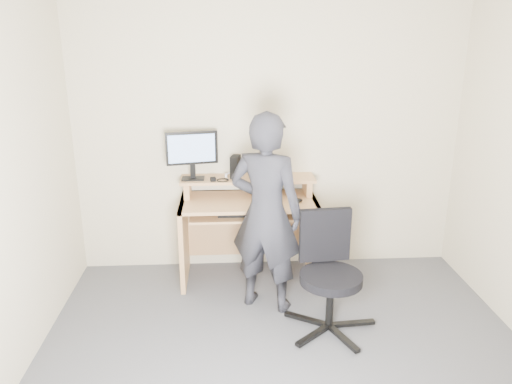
{
  "coord_description": "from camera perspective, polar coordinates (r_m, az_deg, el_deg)",
  "views": [
    {
      "loc": [
        -0.39,
        -2.69,
        2.17
      ],
      "look_at": [
        -0.16,
        1.05,
        0.95
      ],
      "focal_mm": 35.0,
      "sensor_mm": 36.0,
      "label": 1
    }
  ],
  "objects": [
    {
      "name": "travel_mug",
      "position": [
        4.44,
        0.2,
        2.67
      ],
      "size": [
        0.08,
        0.08,
        0.17
      ],
      "primitive_type": "cylinder",
      "rotation": [
        0.0,
        0.0,
        -0.05
      ],
      "color": "#BCBCC1",
      "rests_on": "desk"
    },
    {
      "name": "person",
      "position": [
        3.9,
        1.15,
        -2.48
      ],
      "size": [
        0.69,
        0.59,
        1.61
      ],
      "primitive_type": "imported",
      "rotation": [
        0.0,
        0.0,
        2.72
      ],
      "color": "black",
      "rests_on": "ground"
    },
    {
      "name": "mouse",
      "position": [
        4.31,
        4.72,
        -0.96
      ],
      "size": [
        0.11,
        0.08,
        0.04
      ],
      "primitive_type": "ellipsoid",
      "rotation": [
        0.0,
        0.0,
        -0.16
      ],
      "color": "black",
      "rests_on": "desk"
    },
    {
      "name": "headphones",
      "position": [
        4.5,
        -2.57,
        1.87
      ],
      "size": [
        0.2,
        0.2,
        0.06
      ],
      "primitive_type": "torus",
      "rotation": [
        0.26,
        0.0,
        -0.32
      ],
      "color": "silver",
      "rests_on": "desk"
    },
    {
      "name": "office_chair",
      "position": [
        3.79,
        8.31,
        -8.63
      ],
      "size": [
        0.68,
        0.7,
        0.88
      ],
      "rotation": [
        0.0,
        0.0,
        0.08
      ],
      "color": "black",
      "rests_on": "ground"
    },
    {
      "name": "external_drive",
      "position": [
        4.44,
        -2.37,
        2.91
      ],
      "size": [
        0.1,
        0.14,
        0.2
      ],
      "primitive_type": "cube",
      "rotation": [
        0.0,
        0.0,
        -0.27
      ],
      "color": "black",
      "rests_on": "desk"
    },
    {
      "name": "desk",
      "position": [
        4.52,
        -0.88,
        -2.99
      ],
      "size": [
        1.2,
        0.6,
        0.91
      ],
      "color": "tan",
      "rests_on": "ground"
    },
    {
      "name": "smartphone",
      "position": [
        4.45,
        2.8,
        1.63
      ],
      "size": [
        0.08,
        0.13,
        0.01
      ],
      "primitive_type": "cube",
      "rotation": [
        0.0,
        0.0,
        0.06
      ],
      "color": "black",
      "rests_on": "desk"
    },
    {
      "name": "ground",
      "position": [
        3.47,
        3.93,
        -20.65
      ],
      "size": [
        3.5,
        3.5,
        0.0
      ],
      "primitive_type": "plane",
      "color": "#595A5F",
      "rests_on": "ground"
    },
    {
      "name": "back_wall",
      "position": [
        4.55,
        1.48,
        6.37
      ],
      "size": [
        3.5,
        0.02,
        2.5
      ],
      "primitive_type": "cube",
      "color": "#BDB096",
      "rests_on": "ground"
    },
    {
      "name": "monitor",
      "position": [
        4.38,
        -7.33,
        4.66
      ],
      "size": [
        0.45,
        0.13,
        0.43
      ],
      "rotation": [
        0.0,
        0.0,
        0.2
      ],
      "color": "black",
      "rests_on": "desk"
    },
    {
      "name": "keyboard",
      "position": [
        4.32,
        -1.3,
        -2.33
      ],
      "size": [
        0.46,
        0.19,
        0.03
      ],
      "primitive_type": "cube",
      "rotation": [
        0.0,
        0.0,
        -0.02
      ],
      "color": "black",
      "rests_on": "desk"
    },
    {
      "name": "charger",
      "position": [
        4.37,
        -4.93,
        1.46
      ],
      "size": [
        0.05,
        0.05,
        0.03
      ],
      "primitive_type": "cube",
      "rotation": [
        0.0,
        0.0,
        0.23
      ],
      "color": "black",
      "rests_on": "desk"
    }
  ]
}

